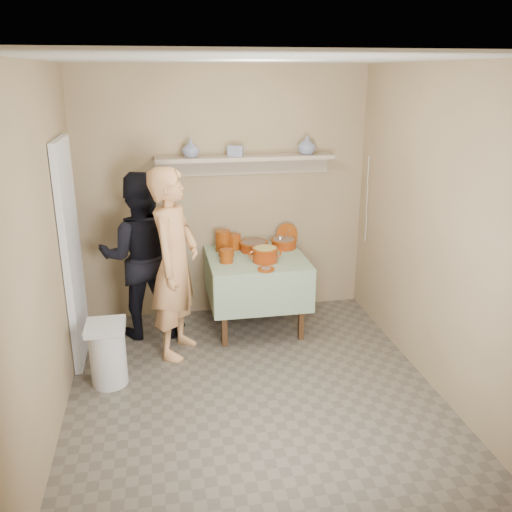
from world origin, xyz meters
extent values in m
plane|color=#61584C|center=(0.00, 0.00, 0.00)|extent=(3.50, 3.50, 0.00)
cube|color=silver|center=(-1.46, 0.95, 1.00)|extent=(0.06, 0.70, 2.00)
cylinder|color=#792B05|center=(-0.05, 1.54, 0.87)|extent=(0.16, 0.16, 0.21)
cylinder|color=#792B05|center=(0.07, 1.56, 0.84)|extent=(0.13, 0.13, 0.16)
cylinder|color=#792B05|center=(-0.07, 1.16, 0.83)|extent=(0.13, 0.13, 0.13)
cylinder|color=#792B05|center=(-0.04, 1.35, 0.78)|extent=(0.16, 0.16, 0.05)
cylinder|color=#792B05|center=(0.64, 1.60, 0.88)|extent=(0.24, 0.10, 0.23)
imported|color=navy|center=(0.83, 1.60, 1.82)|extent=(0.23, 0.23, 0.19)
imported|color=navy|center=(-0.34, 1.61, 1.81)|extent=(0.24, 0.24, 0.18)
cube|color=navy|center=(0.10, 1.60, 1.77)|extent=(0.18, 0.15, 0.11)
imported|color=tan|center=(-0.57, 0.87, 0.88)|extent=(0.64, 0.75, 1.76)
imported|color=black|center=(-0.89, 1.33, 0.82)|extent=(0.82, 0.65, 1.65)
cube|color=tan|center=(0.00, 1.76, 1.30)|extent=(3.00, 0.02, 2.60)
cube|color=tan|center=(0.00, -1.76, 1.30)|extent=(3.00, 0.02, 2.60)
cube|color=tan|center=(-1.51, 0.00, 1.30)|extent=(0.02, 3.50, 2.60)
cube|color=tan|center=(1.51, 0.00, 1.30)|extent=(0.02, 3.50, 2.60)
cube|color=silver|center=(0.00, 0.00, 2.61)|extent=(3.00, 3.50, 0.02)
cube|color=#4C2D16|center=(-0.13, 0.90, 0.35)|extent=(0.05, 0.05, 0.71)
cube|color=#4C2D16|center=(0.63, 0.90, 0.35)|extent=(0.05, 0.05, 0.71)
cube|color=#4C2D16|center=(-0.13, 1.66, 0.35)|extent=(0.05, 0.05, 0.71)
cube|color=#4C2D16|center=(0.63, 1.66, 0.35)|extent=(0.05, 0.05, 0.71)
cube|color=#4C2D16|center=(0.25, 1.28, 0.73)|extent=(0.90, 0.90, 0.04)
cube|color=#1E591F|center=(0.25, 1.28, 0.76)|extent=(0.96, 0.96, 0.01)
cube|color=#1E591F|center=(0.25, 0.80, 0.54)|extent=(0.96, 0.01, 0.44)
cube|color=#1E591F|center=(0.25, 1.76, 0.54)|extent=(0.96, 0.01, 0.44)
cube|color=#1E591F|center=(-0.23, 1.28, 0.54)|extent=(0.01, 0.96, 0.44)
cube|color=#1E591F|center=(0.73, 1.28, 0.54)|extent=(0.01, 0.96, 0.44)
cylinder|color=maroon|center=(0.26, 1.46, 0.81)|extent=(0.28, 0.28, 0.09)
cylinder|color=#792B05|center=(0.26, 1.46, 0.85)|extent=(0.30, 0.30, 0.01)
cylinder|color=brown|center=(0.26, 1.46, 0.83)|extent=(0.25, 0.25, 0.05)
cylinder|color=maroon|center=(0.59, 1.51, 0.81)|extent=(0.26, 0.26, 0.09)
cylinder|color=#792B05|center=(0.59, 1.51, 0.85)|extent=(0.28, 0.28, 0.01)
cylinder|color=#8C6B54|center=(0.59, 1.51, 0.83)|extent=(0.23, 0.23, 0.05)
cylinder|color=silver|center=(0.59, 1.39, 0.94)|extent=(0.01, 0.22, 0.16)
sphere|color=silver|center=(0.55, 1.51, 0.87)|extent=(0.07, 0.07, 0.07)
cylinder|color=maroon|center=(0.31, 1.11, 0.83)|extent=(0.24, 0.24, 0.14)
cylinder|color=#792B05|center=(0.31, 1.11, 0.90)|extent=(0.25, 0.25, 0.01)
cylinder|color=tan|center=(0.31, 1.11, 0.88)|extent=(0.21, 0.21, 0.05)
torus|color=#792B05|center=(0.19, 1.11, 0.84)|extent=(0.09, 0.02, 0.09)
torus|color=#792B05|center=(0.43, 1.11, 0.84)|extent=(0.09, 0.02, 0.09)
cylinder|color=#792B05|center=(0.27, 0.87, 0.77)|extent=(0.16, 0.16, 0.02)
cylinder|color=#8C6B54|center=(0.27, 0.87, 0.78)|extent=(0.09, 0.09, 0.01)
cube|color=tan|center=(0.20, 1.62, 1.70)|extent=(1.80, 0.25, 0.04)
cube|color=tan|center=(0.20, 1.74, 1.60)|extent=(1.80, 0.02, 0.18)
cylinder|color=silver|center=(-1.18, 0.41, 0.25)|extent=(0.30, 0.30, 0.50)
cube|color=silver|center=(-1.18, 0.41, 0.53)|extent=(0.32, 0.32, 0.06)
cylinder|color=silver|center=(1.47, 1.50, 1.55)|extent=(0.01, 0.01, 0.30)
cylinder|color=silver|center=(1.47, 1.48, 1.25)|extent=(0.01, 0.01, 0.30)
cylinder|color=silver|center=(1.47, 1.46, 0.95)|extent=(0.01, 0.01, 0.30)
camera|label=1|loc=(-0.69, -3.77, 2.51)|focal=38.00mm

